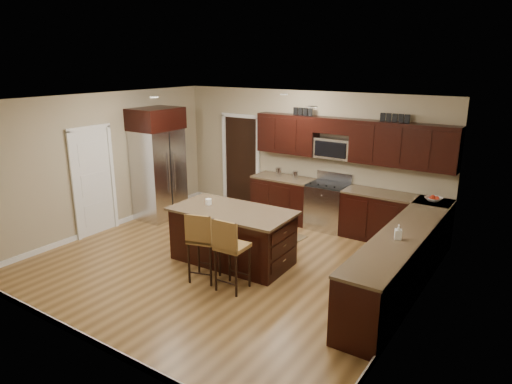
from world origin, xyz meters
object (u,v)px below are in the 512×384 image
Objects in this scene: stool_mid at (202,239)px; stool_right at (230,246)px; range at (328,206)px; island at (233,237)px; refrigerator at (158,163)px.

stool_mid is 0.53m from stool_right.
stool_right is at bearing -91.05° from range.
stool_mid is 0.99× the size of stool_right.
refrigerator is at bearing 157.82° from island.
range reaches higher than island.
refrigerator reaches higher than range.
island is at bearing -20.03° from refrigerator.
refrigerator is at bearing 129.81° from stool_mid.
stool_mid is at bearing -33.73° from refrigerator.
island is 0.89m from stool_mid.
range is 3.65m from refrigerator.
stool_right is at bearing -57.63° from island.
stool_right is (-0.06, -3.19, 0.23)m from range.
island is (-0.64, -2.34, -0.04)m from range.
range is 2.43m from island.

